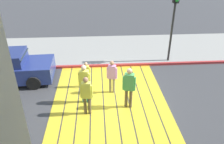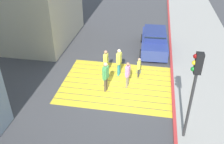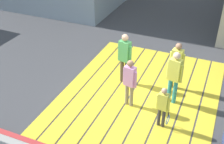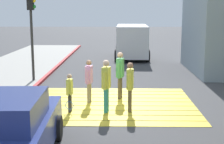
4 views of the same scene
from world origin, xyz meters
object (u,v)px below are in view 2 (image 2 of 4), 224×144
traffic_light_corner (194,81)px  pedestrian_child_with_racket (139,66)px  pedestrian_adult_trailing (106,75)px  pedestrian_teen_behind (128,73)px  car_parked_near_curb (154,41)px  pedestrian_adult_side (106,61)px  pedestrian_adult_lead (119,60)px

traffic_light_corner → pedestrian_child_with_racket: size_ratio=3.24×
pedestrian_adult_trailing → pedestrian_teen_behind: 1.30m
car_parked_near_curb → pedestrian_adult_trailing: size_ratio=2.39×
traffic_light_corner → pedestrian_adult_trailing: (4.08, -2.89, -1.97)m
traffic_light_corner → pedestrian_child_with_racket: 5.73m
pedestrian_child_with_racket → car_parked_near_curb: bearing=-101.8°
car_parked_near_curb → traffic_light_corner: traffic_light_corner is taller
car_parked_near_curb → pedestrian_adult_side: size_ratio=2.59×
pedestrian_adult_lead → pedestrian_child_with_racket: (-1.23, 0.01, -0.30)m
pedestrian_adult_trailing → pedestrian_adult_side: pedestrian_adult_trailing is taller
traffic_light_corner → pedestrian_teen_behind: size_ratio=2.64×
car_parked_near_curb → pedestrian_adult_lead: bearing=62.3°
pedestrian_adult_side → pedestrian_teen_behind: pedestrian_adult_side is taller
traffic_light_corner → pedestrian_teen_behind: bearing=-50.0°
car_parked_near_curb → pedestrian_adult_side: 4.87m
pedestrian_adult_lead → pedestrian_teen_behind: pedestrian_adult_lead is taller
pedestrian_adult_lead → pedestrian_child_with_racket: pedestrian_adult_lead is taller
car_parked_near_curb → pedestrian_adult_side: pedestrian_adult_side is taller
pedestrian_teen_behind → pedestrian_adult_side: bearing=-36.3°
car_parked_near_curb → pedestrian_child_with_racket: bearing=78.2°
pedestrian_adult_lead → pedestrian_teen_behind: 1.36m
car_parked_near_curb → pedestrian_adult_trailing: bearing=66.1°
car_parked_near_curb → pedestrian_adult_trailing: (2.50, 5.64, 0.33)m
pedestrian_adult_side → pedestrian_child_with_racket: (-2.02, -0.09, -0.24)m
pedestrian_teen_behind → pedestrian_child_with_racket: bearing=-115.1°
car_parked_near_curb → pedestrian_child_with_racket: (0.80, 3.87, 0.00)m
pedestrian_teen_behind → pedestrian_child_with_racket: (-0.55, -1.17, -0.20)m
traffic_light_corner → pedestrian_teen_behind: 5.03m
traffic_light_corner → pedestrian_child_with_racket: (2.38, -4.67, -2.30)m
pedestrian_adult_trailing → pedestrian_child_with_racket: (-1.70, -1.78, -0.33)m
pedestrian_child_with_racket → pedestrian_teen_behind: bearing=64.9°
pedestrian_adult_lead → pedestrian_child_with_racket: size_ratio=1.36×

